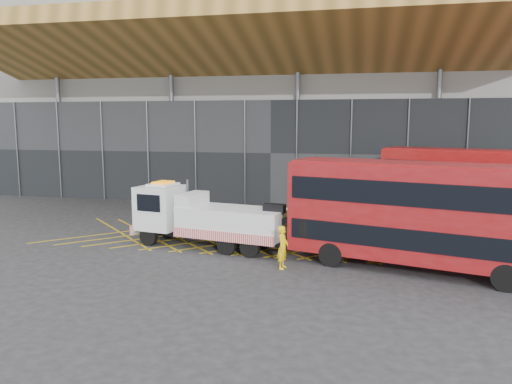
% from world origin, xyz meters
% --- Properties ---
extents(ground_plane, '(120.00, 120.00, 0.00)m').
position_xyz_m(ground_plane, '(0.00, 0.00, 0.00)').
color(ground_plane, '#242426').
extents(road_markings, '(24.76, 7.16, 0.01)m').
position_xyz_m(road_markings, '(4.00, 0.00, 0.01)').
color(road_markings, gold).
rests_on(road_markings, ground_plane).
extents(construction_building, '(55.00, 23.97, 18.00)m').
position_xyz_m(construction_building, '(1.92, 18.40, 8.98)').
color(construction_building, gray).
rests_on(construction_building, ground_plane).
extents(recovery_truck, '(9.58, 3.81, 3.32)m').
position_xyz_m(recovery_truck, '(1.05, -2.14, 1.54)').
color(recovery_truck, black).
rests_on(recovery_truck, ground_plane).
extents(bus_towed, '(11.75, 5.73, 4.68)m').
position_xyz_m(bus_towed, '(11.50, -4.18, 2.60)').
color(bus_towed, maroon).
rests_on(bus_towed, ground_plane).
extents(bus_second, '(11.76, 6.85, 4.73)m').
position_xyz_m(bus_second, '(15.90, 5.86, 2.63)').
color(bus_second, maroon).
rests_on(bus_second, ground_plane).
extents(worker, '(0.55, 0.75, 1.90)m').
position_xyz_m(worker, '(5.64, -5.08, 0.95)').
color(worker, yellow).
rests_on(worker, ground_plane).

